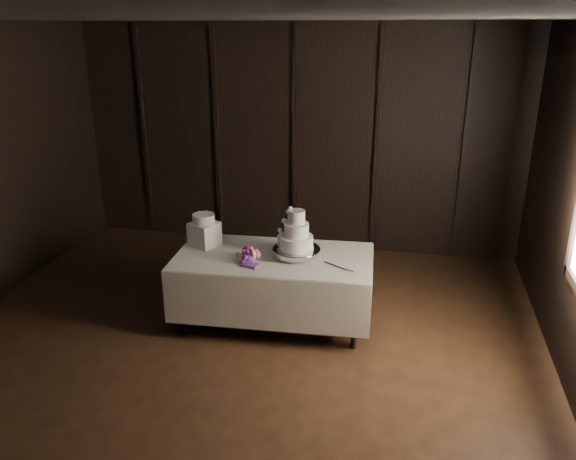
{
  "coord_description": "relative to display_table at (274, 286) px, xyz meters",
  "views": [
    {
      "loc": [
        1.59,
        -3.84,
        2.97
      ],
      "look_at": [
        0.43,
        1.22,
        1.05
      ],
      "focal_mm": 35.0,
      "sensor_mm": 36.0,
      "label": 1
    }
  ],
  "objects": [
    {
      "name": "bouquet",
      "position": [
        -0.21,
        -0.19,
        0.41
      ],
      "size": [
        0.38,
        0.45,
        0.18
      ],
      "primitive_type": null,
      "rotation": [
        0.0,
        0.0,
        -0.28
      ],
      "color": "#EB5D76",
      "rests_on": "display_table"
    },
    {
      "name": "small_cake",
      "position": [
        -0.78,
        0.12,
        0.64
      ],
      "size": [
        0.27,
        0.27,
        0.09
      ],
      "primitive_type": "cylinder",
      "rotation": [
        0.0,
        0.0,
        0.19
      ],
      "color": "white",
      "rests_on": "box_pedestal"
    },
    {
      "name": "wedding_cake",
      "position": [
        0.2,
        0.01,
        0.59
      ],
      "size": [
        0.38,
        0.33,
        0.4
      ],
      "rotation": [
        0.0,
        0.0,
        -0.32
      ],
      "color": "white",
      "rests_on": "cake_stand"
    },
    {
      "name": "box_pedestal",
      "position": [
        -0.78,
        0.12,
        0.47
      ],
      "size": [
        0.34,
        0.34,
        0.25
      ],
      "primitive_type": "cube",
      "rotation": [
        0.0,
        0.0,
        -0.4
      ],
      "color": "white",
      "rests_on": "display_table"
    },
    {
      "name": "display_table",
      "position": [
        0.0,
        0.0,
        0.0
      ],
      "size": [
        2.06,
        1.18,
        0.76
      ],
      "rotation": [
        0.0,
        0.0,
        0.07
      ],
      "color": "silver",
      "rests_on": "ground"
    },
    {
      "name": "cake_stand",
      "position": [
        0.23,
        0.02,
        0.39
      ],
      "size": [
        0.56,
        0.56,
        0.09
      ],
      "primitive_type": "cylinder",
      "rotation": [
        0.0,
        0.0,
        0.18
      ],
      "color": "silver",
      "rests_on": "display_table"
    },
    {
      "name": "room",
      "position": [
        -0.28,
        -1.22,
        1.08
      ],
      "size": [
        6.08,
        7.08,
        3.08
      ],
      "color": "black",
      "rests_on": "ground"
    },
    {
      "name": "cake_knife",
      "position": [
        0.64,
        -0.12,
        0.35
      ],
      "size": [
        0.33,
        0.22,
        0.01
      ],
      "primitive_type": "cube",
      "rotation": [
        0.0,
        0.0,
        -0.55
      ],
      "color": "silver",
      "rests_on": "display_table"
    }
  ]
}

